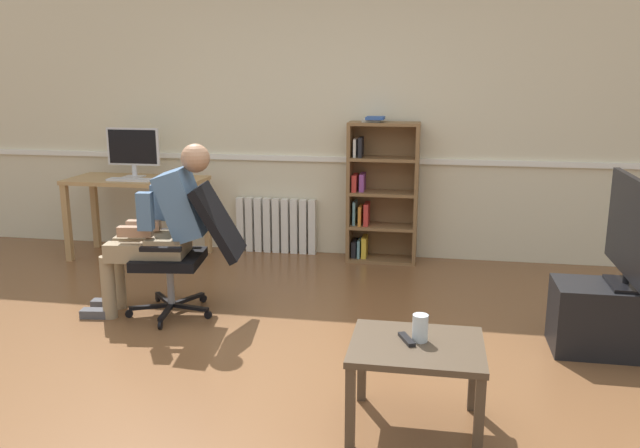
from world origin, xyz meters
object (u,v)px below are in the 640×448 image
computer_desk (137,190)px  tv_screen (632,231)px  computer_mouse (161,180)px  tv_stand (621,319)px  bookshelf (379,193)px  person_seated (162,226)px  coffee_table (416,357)px  keyboard (130,180)px  imac_monitor (133,149)px  radiator (276,226)px  drinking_glass (420,328)px  office_chair (191,245)px  spare_remote (407,339)px

computer_desk → tv_screen: (3.91, -1.50, 0.14)m
computer_mouse → tv_stand: size_ratio=0.12×
bookshelf → person_seated: 2.17m
computer_desk → tv_screen: 4.19m
tv_screen → coffee_table: 1.71m
person_seated → keyboard: bearing=-153.4°
imac_monitor → radiator: bearing=13.7°
drinking_glass → computer_mouse: bearing=134.2°
computer_desk → bookshelf: 2.26m
radiator → office_chair: size_ratio=0.82×
computer_desk → office_chair: office_chair is taller
computer_desk → tv_screen: tv_screen is taller
tv_stand → computer_desk: bearing=159.0°
person_seated → bookshelf: bearing=132.3°
imac_monitor → drinking_glass: bearing=-44.1°
bookshelf → spare_remote: (0.39, -2.89, -0.18)m
bookshelf → radiator: 1.07m
coffee_table → office_chair: bearing=141.9°
radiator → tv_screen: size_ratio=0.80×
office_chair → tv_stand: bearing=79.0°
keyboard → computer_desk: bearing=93.3°
bookshelf → tv_stand: bookshelf is taller
person_seated → coffee_table: person_seated is taller
computer_desk → office_chair: 1.71m
keyboard → drinking_glass: keyboard is taller
office_chair → tv_stand: (2.86, -0.16, -0.30)m
imac_monitor → drinking_glass: 3.86m
computer_desk → computer_mouse: bearing=-21.9°
computer_mouse → office_chair: (0.75, -1.22, -0.25)m
imac_monitor → tv_screen: (3.96, -1.57, -0.24)m
tv_stand → tv_screen: (0.00, -0.00, 0.57)m
bookshelf → computer_desk: bearing=-172.5°
imac_monitor → computer_mouse: size_ratio=5.11×
spare_remote → drinking_glass: bearing=168.3°
bookshelf → tv_stand: size_ratio=1.62×
keyboard → computer_mouse: size_ratio=4.16×
computer_mouse → spare_remote: bearing=-46.7°
person_seated → spare_remote: bearing=47.6°
bookshelf → tv_screen: 2.46m
office_chair → tv_screen: size_ratio=0.97×
imac_monitor → office_chair: imac_monitor is taller
person_seated → computer_desk: bearing=-156.0°
keyboard → office_chair: 1.61m
computer_desk → drinking_glass: 3.73m
coffee_table → bookshelf: bearing=98.7°
office_chair → person_seated: 0.25m
radiator → coffee_table: bearing=-64.3°
computer_mouse → office_chair: bearing=-58.3°
imac_monitor → radiator: imac_monitor is taller
tv_stand → tv_screen: bearing=-0.9°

